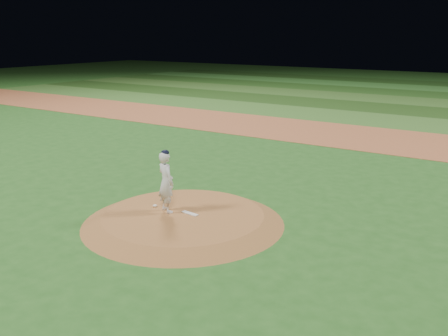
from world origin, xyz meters
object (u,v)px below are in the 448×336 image
object	(u,v)px
pitchers_mound	(183,218)
pitching_rubber	(190,213)
rosin_bag	(155,206)
pitcher_on_mound	(166,182)

from	to	relation	value
pitchers_mound	pitching_rubber	world-z (taller)	pitching_rubber
pitchers_mound	pitching_rubber	xyz separation A→B (m)	(0.14, 0.12, 0.14)
rosin_bag	pitchers_mound	bearing A→B (deg)	-0.81
pitching_rubber	rosin_bag	size ratio (longest dim) A/B	4.26
pitchers_mound	rosin_bag	xyz separation A→B (m)	(-1.04, 0.01, 0.16)
pitchers_mound	rosin_bag	size ratio (longest dim) A/B	44.79
pitching_rubber	pitcher_on_mound	xyz separation A→B (m)	(-0.65, -0.20, 0.85)
pitching_rubber	rosin_bag	world-z (taller)	rosin_bag
pitching_rubber	rosin_bag	bearing A→B (deg)	-167.99
rosin_bag	pitcher_on_mound	size ratio (longest dim) A/B	0.07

